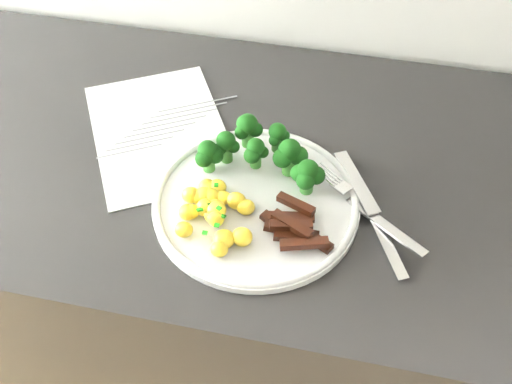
{
  "coord_description": "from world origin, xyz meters",
  "views": [
    {
      "loc": [
        0.12,
        1.04,
        1.58
      ],
      "look_at": [
        0.01,
        1.58,
        0.96
      ],
      "focal_mm": 40.41,
      "sensor_mm": 36.0,
      "label": 1
    }
  ],
  "objects_px": {
    "counter": "(249,307)",
    "plate": "(256,201)",
    "knife": "(377,227)",
    "fork": "(370,212)",
    "recipe_paper": "(159,131)",
    "beef_strips": "(294,228)",
    "broccoli": "(264,151)",
    "potatoes": "(214,210)"
  },
  "relations": [
    {
      "from": "counter",
      "to": "plate",
      "type": "height_order",
      "value": "plate"
    },
    {
      "from": "knife",
      "to": "fork",
      "type": "bearing_deg",
      "value": 130.34
    },
    {
      "from": "recipe_paper",
      "to": "fork",
      "type": "bearing_deg",
      "value": -18.08
    },
    {
      "from": "beef_strips",
      "to": "broccoli",
      "type": "bearing_deg",
      "value": 120.82
    },
    {
      "from": "beef_strips",
      "to": "fork",
      "type": "relative_size",
      "value": 0.63
    },
    {
      "from": "broccoli",
      "to": "fork",
      "type": "xyz_separation_m",
      "value": [
        0.17,
        -0.06,
        -0.03
      ]
    },
    {
      "from": "fork",
      "to": "knife",
      "type": "height_order",
      "value": "fork"
    },
    {
      "from": "fork",
      "to": "potatoes",
      "type": "bearing_deg",
      "value": -167.62
    },
    {
      "from": "counter",
      "to": "broccoli",
      "type": "bearing_deg",
      "value": -34.63
    },
    {
      "from": "potatoes",
      "to": "beef_strips",
      "type": "relative_size",
      "value": 1.19
    },
    {
      "from": "recipe_paper",
      "to": "beef_strips",
      "type": "height_order",
      "value": "beef_strips"
    },
    {
      "from": "counter",
      "to": "potatoes",
      "type": "distance_m",
      "value": 0.5
    },
    {
      "from": "potatoes",
      "to": "knife",
      "type": "relative_size",
      "value": 0.59
    },
    {
      "from": "potatoes",
      "to": "beef_strips",
      "type": "height_order",
      "value": "potatoes"
    },
    {
      "from": "broccoli",
      "to": "potatoes",
      "type": "height_order",
      "value": "broccoli"
    },
    {
      "from": "recipe_paper",
      "to": "knife",
      "type": "bearing_deg",
      "value": -19.72
    },
    {
      "from": "plate",
      "to": "broccoli",
      "type": "bearing_deg",
      "value": 91.24
    },
    {
      "from": "fork",
      "to": "knife",
      "type": "bearing_deg",
      "value": -49.66
    },
    {
      "from": "potatoes",
      "to": "plate",
      "type": "bearing_deg",
      "value": 38.02
    },
    {
      "from": "recipe_paper",
      "to": "plate",
      "type": "relative_size",
      "value": 1.19
    },
    {
      "from": "potatoes",
      "to": "beef_strips",
      "type": "xyz_separation_m",
      "value": [
        0.12,
        -0.01,
        -0.0
      ]
    },
    {
      "from": "recipe_paper",
      "to": "beef_strips",
      "type": "relative_size",
      "value": 3.31
    },
    {
      "from": "beef_strips",
      "to": "potatoes",
      "type": "bearing_deg",
      "value": 177.42
    },
    {
      "from": "counter",
      "to": "beef_strips",
      "type": "bearing_deg",
      "value": -53.31
    },
    {
      "from": "broccoli",
      "to": "potatoes",
      "type": "bearing_deg",
      "value": -116.08
    },
    {
      "from": "broccoli",
      "to": "potatoes",
      "type": "relative_size",
      "value": 1.48
    },
    {
      "from": "recipe_paper",
      "to": "potatoes",
      "type": "relative_size",
      "value": 2.77
    },
    {
      "from": "broccoli",
      "to": "beef_strips",
      "type": "relative_size",
      "value": 1.77
    },
    {
      "from": "counter",
      "to": "beef_strips",
      "type": "height_order",
      "value": "beef_strips"
    },
    {
      "from": "recipe_paper",
      "to": "knife",
      "type": "relative_size",
      "value": 1.64
    },
    {
      "from": "potatoes",
      "to": "knife",
      "type": "xyz_separation_m",
      "value": [
        0.23,
        0.03,
        -0.02
      ]
    },
    {
      "from": "fork",
      "to": "plate",
      "type": "bearing_deg",
      "value": -177.78
    },
    {
      "from": "counter",
      "to": "fork",
      "type": "height_order",
      "value": "fork"
    },
    {
      "from": "counter",
      "to": "knife",
      "type": "height_order",
      "value": "knife"
    },
    {
      "from": "beef_strips",
      "to": "counter",
      "type": "bearing_deg",
      "value": 126.69
    },
    {
      "from": "fork",
      "to": "knife",
      "type": "relative_size",
      "value": 0.79
    },
    {
      "from": "potatoes",
      "to": "fork",
      "type": "bearing_deg",
      "value": 12.38
    },
    {
      "from": "broccoli",
      "to": "knife",
      "type": "xyz_separation_m",
      "value": [
        0.18,
        -0.07,
        -0.04
      ]
    },
    {
      "from": "recipe_paper",
      "to": "potatoes",
      "type": "distance_m",
      "value": 0.21
    },
    {
      "from": "broccoli",
      "to": "beef_strips",
      "type": "bearing_deg",
      "value": -59.18
    },
    {
      "from": "beef_strips",
      "to": "fork",
      "type": "xyz_separation_m",
      "value": [
        0.1,
        0.05,
        -0.0
      ]
    },
    {
      "from": "counter",
      "to": "broccoli",
      "type": "xyz_separation_m",
      "value": [
        0.03,
        -0.02,
        0.51
      ]
    }
  ]
}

